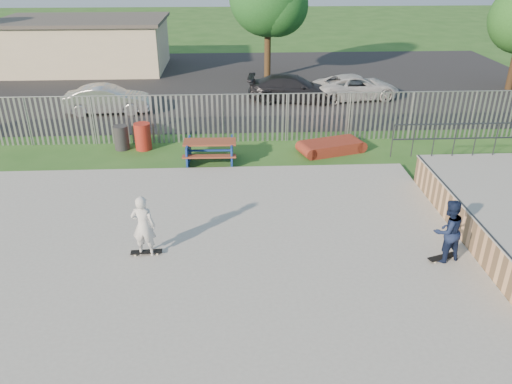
{
  "coord_description": "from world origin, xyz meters",
  "views": [
    {
      "loc": [
        1.39,
        -10.55,
        7.32
      ],
      "look_at": [
        2.01,
        2.0,
        1.1
      ],
      "focal_mm": 35.0,
      "sensor_mm": 36.0,
      "label": 1
    }
  ],
  "objects_px": {
    "trash_bin_red": "(143,136)",
    "skater_navy": "(448,231)",
    "car_silver": "(107,100)",
    "car_dark": "(293,88)",
    "picnic_table": "(210,151)",
    "trash_bin_grey": "(121,138)",
    "funbox": "(331,147)",
    "skater_white": "(143,226)",
    "car_white": "(356,87)"
  },
  "relations": [
    {
      "from": "picnic_table",
      "to": "car_silver",
      "type": "xyz_separation_m",
      "value": [
        -5.12,
        6.31,
        0.27
      ]
    },
    {
      "from": "car_dark",
      "to": "car_silver",
      "type": "bearing_deg",
      "value": 106.84
    },
    {
      "from": "trash_bin_red",
      "to": "car_dark",
      "type": "distance_m",
      "value": 9.32
    },
    {
      "from": "trash_bin_grey",
      "to": "funbox",
      "type": "bearing_deg",
      "value": -5.0
    },
    {
      "from": "trash_bin_red",
      "to": "skater_navy",
      "type": "xyz_separation_m",
      "value": [
        8.83,
        -8.49,
        0.45
      ]
    },
    {
      "from": "trash_bin_grey",
      "to": "skater_navy",
      "type": "distance_m",
      "value": 12.92
    },
    {
      "from": "car_white",
      "to": "picnic_table",
      "type": "bearing_deg",
      "value": 129.26
    },
    {
      "from": "trash_bin_grey",
      "to": "car_white",
      "type": "height_order",
      "value": "car_white"
    },
    {
      "from": "funbox",
      "to": "skater_white",
      "type": "bearing_deg",
      "value": -148.06
    },
    {
      "from": "skater_navy",
      "to": "skater_white",
      "type": "distance_m",
      "value": 7.59
    },
    {
      "from": "picnic_table",
      "to": "skater_navy",
      "type": "xyz_separation_m",
      "value": [
        6.12,
        -7.06,
        0.57
      ]
    },
    {
      "from": "car_dark",
      "to": "trash_bin_red",
      "type": "bearing_deg",
      "value": 140.92
    },
    {
      "from": "car_silver",
      "to": "skater_white",
      "type": "xyz_separation_m",
      "value": [
        3.68,
        -12.75,
        0.3
      ]
    },
    {
      "from": "car_silver",
      "to": "skater_navy",
      "type": "xyz_separation_m",
      "value": [
        11.24,
        -13.37,
        0.3
      ]
    },
    {
      "from": "trash_bin_red",
      "to": "car_silver",
      "type": "relative_size",
      "value": 0.27
    },
    {
      "from": "car_silver",
      "to": "car_dark",
      "type": "xyz_separation_m",
      "value": [
        9.13,
        1.59,
        0.01
      ]
    },
    {
      "from": "trash_bin_red",
      "to": "skater_navy",
      "type": "distance_m",
      "value": 12.25
    },
    {
      "from": "picnic_table",
      "to": "skater_navy",
      "type": "relative_size",
      "value": 1.18
    },
    {
      "from": "trash_bin_red",
      "to": "car_white",
      "type": "height_order",
      "value": "car_white"
    },
    {
      "from": "picnic_table",
      "to": "trash_bin_red",
      "type": "distance_m",
      "value": 3.06
    },
    {
      "from": "trash_bin_grey",
      "to": "car_dark",
      "type": "relative_size",
      "value": 0.21
    },
    {
      "from": "trash_bin_red",
      "to": "skater_white",
      "type": "relative_size",
      "value": 0.64
    },
    {
      "from": "car_dark",
      "to": "skater_white",
      "type": "relative_size",
      "value": 2.77
    },
    {
      "from": "funbox",
      "to": "trash_bin_red",
      "type": "bearing_deg",
      "value": 157.32
    },
    {
      "from": "car_silver",
      "to": "car_dark",
      "type": "bearing_deg",
      "value": -82.74
    },
    {
      "from": "funbox",
      "to": "car_dark",
      "type": "bearing_deg",
      "value": 78.25
    },
    {
      "from": "trash_bin_red",
      "to": "car_silver",
      "type": "distance_m",
      "value": 5.45
    },
    {
      "from": "trash_bin_grey",
      "to": "skater_white",
      "type": "bearing_deg",
      "value": -75.0
    },
    {
      "from": "funbox",
      "to": "skater_white",
      "type": "xyz_separation_m",
      "value": [
        -6.17,
        -7.19,
        0.77
      ]
    },
    {
      "from": "car_white",
      "to": "skater_white",
      "type": "distance_m",
      "value": 17.08
    },
    {
      "from": "picnic_table",
      "to": "car_silver",
      "type": "height_order",
      "value": "car_silver"
    },
    {
      "from": "car_silver",
      "to": "skater_white",
      "type": "relative_size",
      "value": 2.41
    },
    {
      "from": "trash_bin_grey",
      "to": "skater_white",
      "type": "xyz_separation_m",
      "value": [
        2.12,
        -7.92,
        0.5
      ]
    },
    {
      "from": "funbox",
      "to": "car_white",
      "type": "bearing_deg",
      "value": 52.81
    },
    {
      "from": "picnic_table",
      "to": "skater_white",
      "type": "distance_m",
      "value": 6.63
    },
    {
      "from": "car_silver",
      "to": "picnic_table",
      "type": "bearing_deg",
      "value": -143.55
    },
    {
      "from": "trash_bin_red",
      "to": "skater_white",
      "type": "xyz_separation_m",
      "value": [
        1.26,
        -7.87,
        0.45
      ]
    },
    {
      "from": "trash_bin_grey",
      "to": "car_dark",
      "type": "distance_m",
      "value": 9.93
    },
    {
      "from": "trash_bin_grey",
      "to": "car_white",
      "type": "relative_size",
      "value": 0.21
    },
    {
      "from": "funbox",
      "to": "skater_white",
      "type": "distance_m",
      "value": 9.5
    },
    {
      "from": "funbox",
      "to": "skater_white",
      "type": "height_order",
      "value": "skater_white"
    },
    {
      "from": "car_silver",
      "to": "skater_navy",
      "type": "relative_size",
      "value": 2.41
    },
    {
      "from": "funbox",
      "to": "trash_bin_red",
      "type": "distance_m",
      "value": 7.46
    },
    {
      "from": "picnic_table",
      "to": "funbox",
      "type": "bearing_deg",
      "value": 9.9
    },
    {
      "from": "skater_white",
      "to": "skater_navy",
      "type": "bearing_deg",
      "value": -177.65
    },
    {
      "from": "picnic_table",
      "to": "funbox",
      "type": "distance_m",
      "value": 4.79
    },
    {
      "from": "picnic_table",
      "to": "trash_bin_red",
      "type": "xyz_separation_m",
      "value": [
        -2.7,
        1.42,
        0.12
      ]
    },
    {
      "from": "car_silver",
      "to": "funbox",
      "type": "bearing_deg",
      "value": -122.08
    },
    {
      "from": "picnic_table",
      "to": "funbox",
      "type": "xyz_separation_m",
      "value": [
        4.72,
        0.75,
        -0.2
      ]
    },
    {
      "from": "car_silver",
      "to": "skater_white",
      "type": "bearing_deg",
      "value": -166.53
    }
  ]
}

